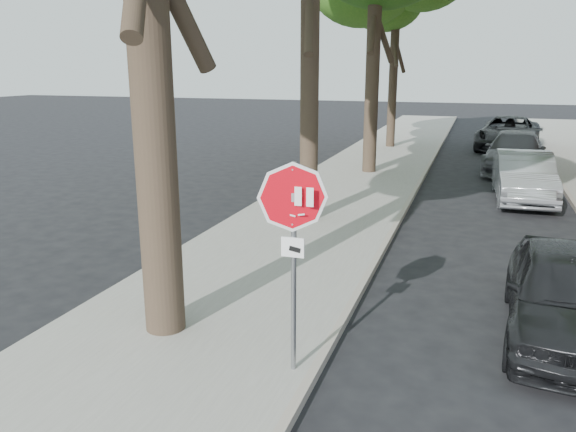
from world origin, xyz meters
name	(u,v)px	position (x,y,z in m)	size (l,w,h in m)	color
ground	(348,387)	(0.00, 0.00, 0.00)	(120.00, 120.00, 0.00)	black
sidewalk_left	(354,183)	(-2.50, 12.00, 0.06)	(4.00, 55.00, 0.12)	gray
curb_left	(417,187)	(-0.45, 12.00, 0.07)	(0.12, 55.00, 0.13)	#9E9384
curb_right	(569,197)	(3.95, 12.00, 0.07)	(0.12, 55.00, 0.13)	#9E9384
stop_sign	(293,228)	(-0.70, -0.03, 1.95)	(0.76, 0.34, 2.61)	gray
car_a	(566,294)	(2.60, 2.26, 0.67)	(1.58, 3.92, 1.33)	black
car_b	(524,177)	(2.60, 11.34, 0.70)	(1.49, 4.27, 1.41)	#93959A
car_c	(515,152)	(2.60, 16.29, 0.73)	(2.05, 5.05, 1.46)	#434247
car_d	(508,133)	(2.60, 22.43, 0.77)	(2.57, 5.57, 1.55)	black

